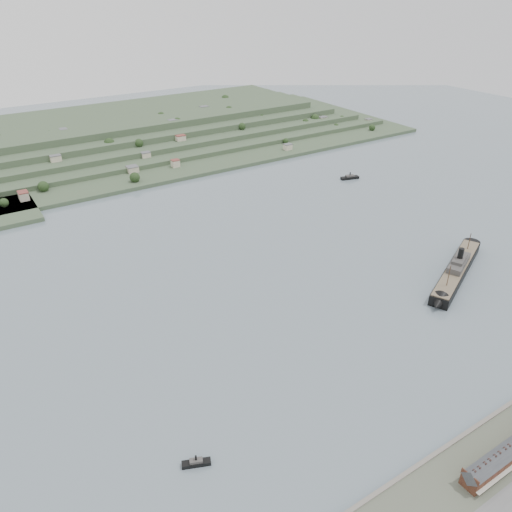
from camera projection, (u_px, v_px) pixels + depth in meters
ground at (297, 285)px, 350.13m from camera, size 1400.00×1400.00×0.00m
terrace_row at (509, 453)px, 218.64m from camera, size 55.60×9.80×11.07m
far_peninsula at (133, 134)px, 646.25m from camera, size 760.00×309.00×30.00m
steamship at (456, 272)px, 356.56m from camera, size 101.64×54.55×26.00m
tugboat at (196, 463)px, 220.46m from camera, size 13.26×8.12×5.82m
ferry_east at (350, 177)px, 533.83m from camera, size 20.67×10.54×7.47m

